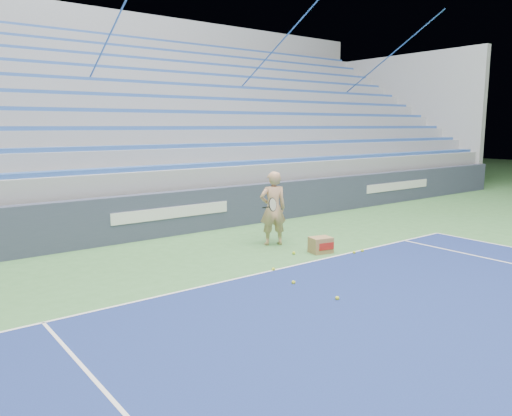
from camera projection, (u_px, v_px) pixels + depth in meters
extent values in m
cube|color=white|center=(271.00, 271.00, 9.43)|extent=(10.97, 0.05, 0.00)
cube|color=#363C52|center=(170.00, 214.00, 12.46)|extent=(30.00, 0.30, 1.10)
cube|color=white|center=(173.00, 213.00, 12.33)|extent=(3.20, 0.02, 0.28)
cube|color=white|center=(398.00, 186.00, 17.75)|extent=(3.40, 0.02, 0.28)
cube|color=#95989D|center=(103.00, 194.00, 16.02)|extent=(30.00, 8.50, 1.10)
cube|color=#95989D|center=(102.00, 169.00, 15.89)|extent=(30.00, 8.50, 0.50)
cube|color=#3059AD|center=(156.00, 168.00, 12.81)|extent=(29.60, 0.42, 0.11)
cube|color=#95989D|center=(96.00, 153.00, 16.14)|extent=(30.00, 7.65, 0.50)
cube|color=#3059AD|center=(141.00, 147.00, 13.39)|extent=(29.60, 0.42, 0.11)
cube|color=#95989D|center=(91.00, 137.00, 16.39)|extent=(30.00, 6.80, 0.50)
cube|color=#3059AD|center=(128.00, 128.00, 13.98)|extent=(29.60, 0.42, 0.11)
cube|color=#95989D|center=(85.00, 122.00, 16.64)|extent=(30.00, 5.95, 0.50)
cube|color=#3059AD|center=(115.00, 111.00, 14.56)|extent=(29.60, 0.42, 0.11)
cube|color=#95989D|center=(80.00, 107.00, 16.89)|extent=(30.00, 5.10, 0.50)
cube|color=#3059AD|center=(103.00, 95.00, 15.14)|extent=(29.60, 0.42, 0.11)
cube|color=#95989D|center=(75.00, 92.00, 17.14)|extent=(30.00, 4.25, 0.50)
cube|color=#3059AD|center=(93.00, 80.00, 15.72)|extent=(29.60, 0.42, 0.11)
cube|color=#95989D|center=(70.00, 78.00, 17.39)|extent=(30.00, 3.40, 0.50)
cube|color=#3059AD|center=(83.00, 66.00, 16.31)|extent=(29.60, 0.42, 0.11)
cube|color=#95989D|center=(66.00, 65.00, 17.64)|extent=(30.00, 2.55, 0.50)
cube|color=#3059AD|center=(73.00, 53.00, 16.89)|extent=(29.60, 0.42, 0.11)
cube|color=#95989D|center=(61.00, 52.00, 17.89)|extent=(30.00, 1.70, 0.50)
cube|color=#3059AD|center=(65.00, 41.00, 17.47)|extent=(29.60, 0.42, 0.11)
cube|color=#95989D|center=(57.00, 39.00, 18.14)|extent=(30.00, 0.85, 0.50)
cube|color=#3059AD|center=(57.00, 30.00, 18.05)|extent=(29.60, 0.42, 0.11)
cube|color=#95989D|center=(398.00, 119.00, 24.73)|extent=(0.30, 8.80, 6.10)
cube|color=#95989D|center=(55.00, 101.00, 19.07)|extent=(31.00, 0.40, 7.30)
cylinder|color=#305FA9|center=(96.00, 64.00, 15.36)|extent=(0.05, 8.53, 5.04)
cylinder|color=#305FA9|center=(251.00, 76.00, 18.97)|extent=(0.05, 8.53, 5.04)
cylinder|color=#305FA9|center=(357.00, 84.00, 22.58)|extent=(0.05, 8.53, 5.04)
imported|color=tan|center=(273.00, 208.00, 11.41)|extent=(0.73, 0.62, 1.70)
cylinder|color=black|center=(268.00, 207.00, 10.99)|extent=(0.12, 0.27, 0.08)
cylinder|color=beige|center=(273.00, 205.00, 10.70)|extent=(0.29, 0.16, 0.28)
torus|color=black|center=(273.00, 205.00, 10.70)|extent=(0.31, 0.18, 0.30)
cube|color=olive|center=(321.00, 245.00, 10.80)|extent=(0.52, 0.43, 0.34)
cube|color=#B21E19|center=(327.00, 246.00, 10.66)|extent=(0.36, 0.09, 0.15)
sphere|color=#CFE02D|center=(354.00, 252.00, 10.71)|extent=(0.07, 0.07, 0.07)
sphere|color=#CFE02D|center=(337.00, 298.00, 7.87)|extent=(0.07, 0.07, 0.07)
sphere|color=#CFE02D|center=(294.00, 253.00, 10.66)|extent=(0.07, 0.07, 0.07)
sphere|color=#CFE02D|center=(325.00, 251.00, 10.83)|extent=(0.07, 0.07, 0.07)
sphere|color=#CFE02D|center=(293.00, 282.00, 8.66)|extent=(0.07, 0.07, 0.07)
sphere|color=#CFE02D|center=(273.00, 269.00, 9.45)|extent=(0.07, 0.07, 0.07)
sphere|color=#CFE02D|center=(362.00, 251.00, 10.85)|extent=(0.07, 0.07, 0.07)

